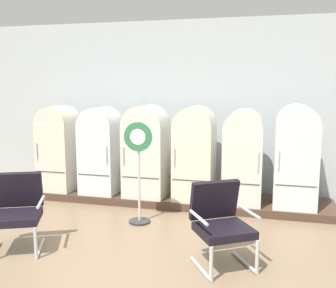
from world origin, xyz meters
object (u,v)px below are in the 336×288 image
object	(u,v)px
refrigerator_3	(195,150)
refrigerator_5	(296,153)
refrigerator_0	(59,145)
armchair_right	(220,220)
refrigerator_1	(101,148)
refrigerator_2	(146,148)
refrigerator_4	(243,154)
armchair_left	(17,208)
sign_stand	(139,176)

from	to	relation	value
refrigerator_3	refrigerator_5	xyz separation A→B (m)	(1.61, -0.04, 0.03)
refrigerator_0	armchair_right	world-z (taller)	refrigerator_0
refrigerator_1	refrigerator_2	size ratio (longest dim) A/B	0.97
refrigerator_4	armchair_right	bearing A→B (deg)	-93.04
armchair_right	armchair_left	bearing A→B (deg)	-175.39
refrigerator_1	refrigerator_4	xyz separation A→B (m)	(2.48, -0.02, 0.01)
refrigerator_4	sign_stand	xyz separation A→B (m)	(-1.43, -0.98, -0.23)
refrigerator_1	sign_stand	bearing A→B (deg)	-43.90
refrigerator_5	armchair_right	xyz separation A→B (m)	(-0.92, -2.03, -0.46)
refrigerator_2	refrigerator_4	bearing A→B (deg)	-1.33
refrigerator_1	refrigerator_0	bearing A→B (deg)	179.80
sign_stand	armchair_right	bearing A→B (deg)	-38.18
refrigerator_2	sign_stand	size ratio (longest dim) A/B	1.03
refrigerator_0	refrigerator_4	bearing A→B (deg)	-0.43
refrigerator_3	armchair_left	xyz separation A→B (m)	(-1.81, -2.27, -0.43)
refrigerator_0	refrigerator_5	size ratio (longest dim) A/B	0.95
refrigerator_2	armchair_right	bearing A→B (deg)	-53.39
refrigerator_3	refrigerator_5	bearing A→B (deg)	-1.30
refrigerator_0	sign_stand	distance (m)	2.14
refrigerator_2	armchair_right	world-z (taller)	refrigerator_2
refrigerator_0	sign_stand	size ratio (longest dim) A/B	1.01
refrigerator_4	refrigerator_5	xyz separation A→B (m)	(0.81, 0.00, 0.05)
armchair_left	sign_stand	xyz separation A→B (m)	(1.18, 1.24, 0.19)
refrigerator_2	refrigerator_4	world-z (taller)	refrigerator_2
refrigerator_1	refrigerator_5	world-z (taller)	refrigerator_5
refrigerator_2	armchair_left	xyz separation A→B (m)	(-0.97, -2.27, -0.43)
refrigerator_1	armchair_left	world-z (taller)	refrigerator_1
refrigerator_1	armchair_left	size ratio (longest dim) A/B	1.60
refrigerator_1	refrigerator_4	world-z (taller)	refrigerator_4
refrigerator_1	refrigerator_3	size ratio (longest dim) A/B	0.97
refrigerator_0	refrigerator_1	xyz separation A→B (m)	(0.83, -0.00, -0.01)
refrigerator_5	refrigerator_0	bearing A→B (deg)	179.72
refrigerator_1	refrigerator_2	xyz separation A→B (m)	(0.84, 0.02, 0.02)
refrigerator_0	refrigerator_2	size ratio (longest dim) A/B	0.98
refrigerator_3	sign_stand	size ratio (longest dim) A/B	1.03
refrigerator_0	armchair_left	xyz separation A→B (m)	(0.69, -2.25, -0.42)
refrigerator_2	refrigerator_5	distance (m)	2.45
refrigerator_3	sign_stand	xyz separation A→B (m)	(-0.63, -1.02, -0.24)
armchair_right	sign_stand	bearing A→B (deg)	141.82
refrigerator_1	refrigerator_4	bearing A→B (deg)	-0.51
armchair_left	refrigerator_3	bearing A→B (deg)	51.39
refrigerator_1	refrigerator_2	distance (m)	0.84
refrigerator_1	refrigerator_4	size ratio (longest dim) A/B	0.99
refrigerator_2	armchair_right	xyz separation A→B (m)	(1.53, -2.06, -0.43)
armchair_left	refrigerator_0	bearing A→B (deg)	107.06
refrigerator_4	armchair_right	distance (m)	2.07
refrigerator_2	refrigerator_5	xyz separation A→B (m)	(2.45, -0.03, 0.03)
refrigerator_0	refrigerator_3	size ratio (longest dim) A/B	0.98
refrigerator_0	armchair_right	xyz separation A→B (m)	(3.20, -2.05, -0.42)
refrigerator_0	armchair_right	distance (m)	3.82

